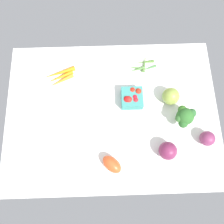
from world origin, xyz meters
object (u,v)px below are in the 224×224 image
object	(u,v)px
broccoli_head	(185,116)
okra_pile	(142,66)
red_onion_center	(207,138)
red_onion_near_basket	(168,151)
berry_basket	(132,98)
heirloom_tomato_green	(171,96)
roma_tomato	(112,164)
carrot_bunch	(60,76)

from	to	relation	value
broccoli_head	okra_pile	size ratio (longest dim) A/B	0.72
red_onion_center	red_onion_near_basket	distance (cm)	19.57
berry_basket	red_onion_center	bearing A→B (deg)	-32.28
okra_pile	red_onion_near_basket	bearing A→B (deg)	-79.71
broccoli_head	berry_basket	world-z (taller)	broccoli_head
heirloom_tomato_green	okra_pile	bearing A→B (deg)	123.33
heirloom_tomato_green	red_onion_center	world-z (taller)	heirloom_tomato_green
red_onion_near_basket	roma_tomato	bearing A→B (deg)	-168.66
heirloom_tomato_green	carrot_bunch	size ratio (longest dim) A/B	0.51
broccoli_head	heirloom_tomato_green	bearing A→B (deg)	113.36
berry_basket	okra_pile	size ratio (longest dim) A/B	0.69
broccoli_head	carrot_bunch	xyz separation A→B (cm)	(-59.02, 24.68, -5.26)
heirloom_tomato_green	red_onion_near_basket	bearing A→B (deg)	-98.97
roma_tomato	berry_basket	size ratio (longest dim) A/B	0.95
heirloom_tomato_green	red_onion_center	bearing A→B (deg)	-54.75
roma_tomato	heirloom_tomato_green	xyz separation A→B (cm)	(29.42, 31.09, 1.23)
berry_basket	carrot_bunch	size ratio (longest dim) A/B	0.63
red_onion_center	carrot_bunch	world-z (taller)	red_onion_center
roma_tomato	carrot_bunch	world-z (taller)	roma_tomato
carrot_bunch	berry_basket	bearing A→B (deg)	-20.83
heirloom_tomato_green	red_onion_center	xyz separation A→B (cm)	(14.77, -20.90, -0.72)
heirloom_tomato_green	okra_pile	xyz separation A→B (cm)	(-12.19, 18.54, -3.40)
heirloom_tomato_green	berry_basket	size ratio (longest dim) A/B	0.82
roma_tomato	okra_pile	world-z (taller)	roma_tomato
red_onion_center	okra_pile	world-z (taller)	red_onion_center
berry_basket	carrot_bunch	xyz separation A→B (cm)	(-35.67, 13.57, -2.00)
red_onion_near_basket	okra_pile	world-z (taller)	red_onion_near_basket
roma_tomato	red_onion_near_basket	xyz separation A→B (cm)	(25.31, 5.08, 1.17)
carrot_bunch	roma_tomato	bearing A→B (deg)	-60.98
red_onion_center	berry_basket	bearing A→B (deg)	147.72
red_onion_near_basket	berry_basket	bearing A→B (deg)	119.00
broccoli_head	red_onion_center	world-z (taller)	broccoli_head
red_onion_center	red_onion_near_basket	xyz separation A→B (cm)	(-18.88, -5.11, 0.66)
roma_tomato	berry_basket	xyz separation A→B (cm)	(10.79, 31.29, 0.20)
red_onion_near_basket	carrot_bunch	xyz separation A→B (cm)	(-50.20, 39.78, -2.96)
carrot_bunch	red_onion_center	bearing A→B (deg)	-26.65
heirloom_tomato_green	carrot_bunch	xyz separation A→B (cm)	(-54.30, 13.77, -3.02)
heirloom_tomato_green	carrot_bunch	bearing A→B (deg)	165.77
roma_tomato	broccoli_head	bearing A→B (deg)	-107.02
broccoli_head	berry_basket	xyz separation A→B (cm)	(-23.35, 11.11, -3.26)
red_onion_center	roma_tomato	bearing A→B (deg)	-167.02
broccoli_head	okra_pile	world-z (taller)	broccoli_head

